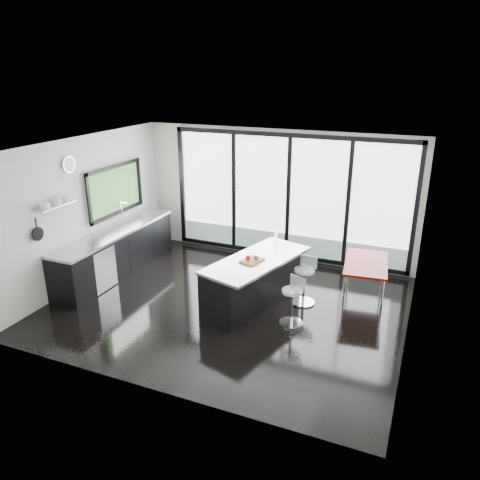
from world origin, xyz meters
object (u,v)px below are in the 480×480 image
at_px(island, 253,280).
at_px(bar_stool_near, 292,307).
at_px(red_table, 364,280).
at_px(bar_stool_far, 304,286).

distance_m(island, bar_stool_near, 0.97).
distance_m(island, red_table, 2.05).
relative_size(bar_stool_far, red_table, 0.52).
height_order(island, red_table, island).
bearing_deg(island, red_table, 29.26).
relative_size(bar_stool_near, bar_stool_far, 0.95).
relative_size(bar_stool_near, red_table, 0.49).
bearing_deg(bar_stool_far, red_table, 48.62).
bearing_deg(island, bar_stool_far, 21.85).
bearing_deg(bar_stool_near, bar_stool_far, 113.53).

